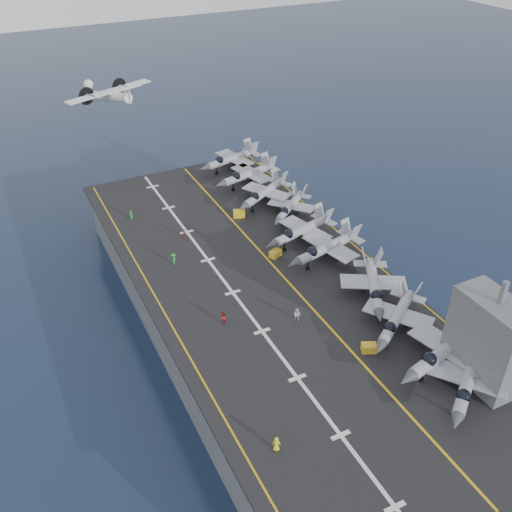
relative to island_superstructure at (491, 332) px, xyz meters
name	(u,v)px	position (x,y,z in m)	size (l,w,h in m)	color
ground	(267,332)	(-15.00, 30.00, -17.90)	(500.00, 500.00, 0.00)	#142135
hull	(267,309)	(-15.00, 30.00, -12.90)	(36.00, 90.00, 10.00)	#56595E
flight_deck	(267,283)	(-15.00, 30.00, -7.70)	(38.00, 92.00, 0.40)	black
foul_line	(284,277)	(-12.00, 30.00, -7.48)	(0.35, 90.00, 0.02)	gold
landing_centerline	(233,292)	(-21.00, 30.00, -7.48)	(0.50, 90.00, 0.02)	silver
deck_edge_port	(165,313)	(-32.00, 30.00, -7.48)	(0.25, 90.00, 0.02)	gold
deck_edge_stbd	(364,253)	(3.50, 30.00, -7.48)	(0.25, 90.00, 0.02)	gold
island_superstructure	(491,332)	(0.00, 0.00, 0.00)	(5.00, 10.00, 15.00)	#56595E
fighter_jet_0	(468,380)	(-3.91, -1.60, -5.02)	(17.13, 16.11, 4.95)	#919AA1
fighter_jet_1	(446,349)	(-2.85, 3.58, -4.70)	(18.17, 14.20, 5.59)	#8F98A0
fighter_jet_2	(397,316)	(-4.10, 11.91, -4.99)	(17.39, 16.14, 5.03)	#9AA1A9
fighter_jet_3	(374,284)	(-2.51, 19.37, -4.90)	(16.12, 17.93, 5.19)	gray
fighter_jet_4	(327,247)	(-3.40, 31.16, -4.86)	(17.11, 13.29, 5.29)	#9AA2A9
fighter_jet_5	(302,230)	(-4.26, 37.84, -4.91)	(16.97, 13.46, 5.17)	#9BA2AD
fighter_jet_6	(290,206)	(-1.62, 46.68, -5.22)	(15.68, 15.08, 4.55)	#989EA7
fighter_jet_7	(264,192)	(-3.62, 53.32, -4.97)	(17.44, 15.52, 5.06)	#969EA4
fighter_jet_8	(249,173)	(-2.80, 61.93, -4.90)	(16.90, 13.25, 5.19)	gray
tow_cart_a	(369,348)	(-9.91, 10.03, -6.90)	(2.35, 2.02, 1.20)	gold
tow_cart_b	(275,253)	(-10.40, 35.92, -6.90)	(2.34, 1.96, 1.20)	gold
tow_cart_c	(239,214)	(-10.21, 50.77, -6.85)	(2.54, 2.11, 1.30)	gold
crew_0	(276,444)	(-28.56, 1.55, -6.52)	(1.41, 1.27, 1.96)	yellow
crew_2	(223,317)	(-25.21, 24.10, -6.48)	(1.47, 1.34, 2.04)	#B21919
crew_3	(174,259)	(-26.48, 41.36, -6.48)	(1.38, 1.46, 2.03)	green
crew_4	(184,234)	(-22.04, 48.31, -6.62)	(1.04, 1.24, 1.76)	red
crew_5	(131,215)	(-28.56, 59.08, -6.64)	(1.14, 1.24, 1.72)	#268C33
crew_7	(297,315)	(-15.38, 19.90, -6.47)	(1.44, 1.48, 2.07)	silver
transport_plane	(110,97)	(-23.79, 85.38, 7.14)	(24.24, 20.68, 4.84)	silver
fighter_jet_9	(232,158)	(-2.80, 70.43, -4.90)	(16.90, 13.25, 5.19)	gray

